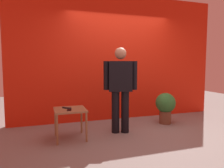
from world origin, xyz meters
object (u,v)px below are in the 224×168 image
cell_phone (69,110)px  standing_person (120,86)px  side_table (70,113)px  potted_plant (165,105)px  tv_remote (67,108)px

cell_phone → standing_person: bearing=20.4°
side_table → cell_phone: bearing=-103.8°
standing_person → potted_plant: (1.17, 0.26, -0.51)m
tv_remote → potted_plant: size_ratio=0.25×
standing_person → potted_plant: standing_person is taller
tv_remote → side_table: bearing=-91.3°
standing_person → potted_plant: bearing=12.7°
side_table → cell_phone: 0.14m
side_table → tv_remote: tv_remote is taller
tv_remote → cell_phone: bearing=-125.2°
standing_person → potted_plant: size_ratio=2.37×
side_table → potted_plant: bearing=8.3°
tv_remote → potted_plant: 2.20m
side_table → cell_phone: (-0.03, -0.11, 0.08)m
cell_phone → tv_remote: bearing=110.2°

